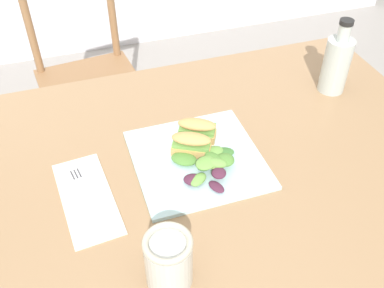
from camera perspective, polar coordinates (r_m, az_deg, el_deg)
dining_table at (r=1.14m, az=4.39°, el=-7.28°), size 1.18×0.96×0.74m
chair_wooden_far at (r=1.93m, az=-13.23°, el=8.23°), size 0.44×0.44×0.87m
plate_lunch at (r=1.06m, az=0.68°, el=-1.97°), size 0.30×0.30×0.01m
sandwich_half_front at (r=1.05m, az=-0.08°, el=0.06°), size 0.10×0.09×0.06m
sandwich_half_back at (r=1.09m, az=0.65°, el=1.93°), size 0.10×0.09×0.06m
salad_mixed_greens at (r=1.02m, az=2.10°, el=-2.55°), size 0.16×0.16×0.04m
napkin_folded at (r=1.01m, az=-13.39°, el=-6.73°), size 0.13×0.27×0.00m
fork_on_napkin at (r=1.02m, az=-13.73°, el=-5.94°), size 0.05×0.19×0.00m
bottle_cold_brew at (r=1.32m, az=18.01°, el=9.45°), size 0.08×0.08×0.22m
mason_jar_iced_tea at (r=0.82m, az=-3.01°, el=-14.93°), size 0.09×0.09×0.12m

